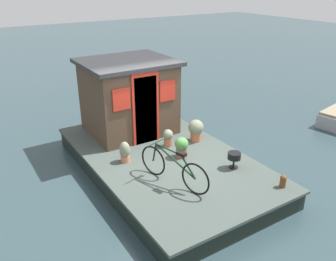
{
  "coord_description": "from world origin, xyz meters",
  "views": [
    {
      "loc": [
        -6.24,
        3.82,
        4.31
      ],
      "look_at": [
        -0.2,
        0.0,
        1.16
      ],
      "focal_mm": 37.61,
      "sensor_mm": 36.0,
      "label": 1
    }
  ],
  "objects_px": {
    "mooring_bollard": "(283,181)",
    "houseboat_cabin": "(129,96)",
    "bicycle": "(173,168)",
    "potted_plant_fern": "(182,147)",
    "potted_plant_sage": "(196,129)",
    "potted_plant_rosemary": "(168,137)",
    "potted_plant_succulent": "(125,152)",
    "charcoal_grill": "(234,157)"
  },
  "relations": [
    {
      "from": "potted_plant_fern",
      "to": "potted_plant_succulent",
      "type": "distance_m",
      "value": 1.3
    },
    {
      "from": "houseboat_cabin",
      "to": "potted_plant_rosemary",
      "type": "height_order",
      "value": "houseboat_cabin"
    },
    {
      "from": "houseboat_cabin",
      "to": "bicycle",
      "type": "distance_m",
      "value": 2.98
    },
    {
      "from": "charcoal_grill",
      "to": "houseboat_cabin",
      "type": "bearing_deg",
      "value": 17.88
    },
    {
      "from": "bicycle",
      "to": "potted_plant_sage",
      "type": "height_order",
      "value": "bicycle"
    },
    {
      "from": "potted_plant_fern",
      "to": "potted_plant_succulent",
      "type": "bearing_deg",
      "value": 67.61
    },
    {
      "from": "mooring_bollard",
      "to": "potted_plant_fern",
      "type": "bearing_deg",
      "value": 24.71
    },
    {
      "from": "houseboat_cabin",
      "to": "mooring_bollard",
      "type": "relative_size",
      "value": 8.65
    },
    {
      "from": "potted_plant_rosemary",
      "to": "potted_plant_succulent",
      "type": "xyz_separation_m",
      "value": [
        -0.15,
        1.24,
        0.0
      ]
    },
    {
      "from": "houseboat_cabin",
      "to": "bicycle",
      "type": "height_order",
      "value": "houseboat_cabin"
    },
    {
      "from": "houseboat_cabin",
      "to": "charcoal_grill",
      "type": "xyz_separation_m",
      "value": [
        -3.04,
        -0.98,
        -0.7
      ]
    },
    {
      "from": "potted_plant_succulent",
      "to": "mooring_bollard",
      "type": "xyz_separation_m",
      "value": [
        -2.62,
        -2.18,
        -0.1
      ]
    },
    {
      "from": "houseboat_cabin",
      "to": "charcoal_grill",
      "type": "bearing_deg",
      "value": -162.12
    },
    {
      "from": "potted_plant_rosemary",
      "to": "potted_plant_succulent",
      "type": "distance_m",
      "value": 1.25
    },
    {
      "from": "potted_plant_rosemary",
      "to": "potted_plant_fern",
      "type": "bearing_deg",
      "value": 176.68
    },
    {
      "from": "potted_plant_fern",
      "to": "potted_plant_succulent",
      "type": "xyz_separation_m",
      "value": [
        0.49,
        1.2,
        -0.02
      ]
    },
    {
      "from": "potted_plant_succulent",
      "to": "charcoal_grill",
      "type": "height_order",
      "value": "potted_plant_succulent"
    },
    {
      "from": "bicycle",
      "to": "potted_plant_succulent",
      "type": "bearing_deg",
      "value": 16.83
    },
    {
      "from": "houseboat_cabin",
      "to": "potted_plant_sage",
      "type": "distance_m",
      "value": 1.96
    },
    {
      "from": "bicycle",
      "to": "mooring_bollard",
      "type": "xyz_separation_m",
      "value": [
        -1.26,
        -1.77,
        -0.23
      ]
    },
    {
      "from": "potted_plant_sage",
      "to": "mooring_bollard",
      "type": "height_order",
      "value": "potted_plant_sage"
    },
    {
      "from": "potted_plant_rosemary",
      "to": "potted_plant_sage",
      "type": "xyz_separation_m",
      "value": [
        -0.12,
        -0.76,
        0.08
      ]
    },
    {
      "from": "charcoal_grill",
      "to": "mooring_bollard",
      "type": "relative_size",
      "value": 1.37
    },
    {
      "from": "potted_plant_sage",
      "to": "potted_plant_fern",
      "type": "bearing_deg",
      "value": 123.53
    },
    {
      "from": "potted_plant_fern",
      "to": "mooring_bollard",
      "type": "bearing_deg",
      "value": -155.29
    },
    {
      "from": "bicycle",
      "to": "potted_plant_rosemary",
      "type": "bearing_deg",
      "value": -28.67
    },
    {
      "from": "houseboat_cabin",
      "to": "potted_plant_fern",
      "type": "height_order",
      "value": "houseboat_cabin"
    },
    {
      "from": "bicycle",
      "to": "potted_plant_fern",
      "type": "height_order",
      "value": "bicycle"
    },
    {
      "from": "potted_plant_fern",
      "to": "mooring_bollard",
      "type": "relative_size",
      "value": 1.82
    },
    {
      "from": "potted_plant_sage",
      "to": "mooring_bollard",
      "type": "xyz_separation_m",
      "value": [
        -2.65,
        -0.19,
        -0.17
      ]
    },
    {
      "from": "bicycle",
      "to": "potted_plant_fern",
      "type": "distance_m",
      "value": 1.18
    },
    {
      "from": "potted_plant_succulent",
      "to": "mooring_bollard",
      "type": "height_order",
      "value": "potted_plant_succulent"
    },
    {
      "from": "houseboat_cabin",
      "to": "potted_plant_sage",
      "type": "height_order",
      "value": "houseboat_cabin"
    },
    {
      "from": "potted_plant_sage",
      "to": "charcoal_grill",
      "type": "bearing_deg",
      "value": 175.69
    },
    {
      "from": "charcoal_grill",
      "to": "mooring_bollard",
      "type": "height_order",
      "value": "charcoal_grill"
    },
    {
      "from": "mooring_bollard",
      "to": "houseboat_cabin",
      "type": "bearing_deg",
      "value": 17.23
    },
    {
      "from": "houseboat_cabin",
      "to": "potted_plant_rosemary",
      "type": "relative_size",
      "value": 5.26
    },
    {
      "from": "potted_plant_succulent",
      "to": "potted_plant_sage",
      "type": "bearing_deg",
      "value": -89.1
    },
    {
      "from": "charcoal_grill",
      "to": "potted_plant_rosemary",
      "type": "bearing_deg",
      "value": 20.88
    },
    {
      "from": "houseboat_cabin",
      "to": "potted_plant_sage",
      "type": "xyz_separation_m",
      "value": [
        -1.49,
        -1.1,
        -0.65
      ]
    },
    {
      "from": "bicycle",
      "to": "potted_plant_fern",
      "type": "bearing_deg",
      "value": -42.39
    },
    {
      "from": "houseboat_cabin",
      "to": "potted_plant_fern",
      "type": "xyz_separation_m",
      "value": [
        -2.01,
        -0.31,
        -0.71
      ]
    }
  ]
}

